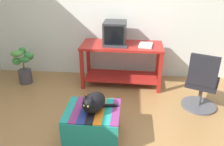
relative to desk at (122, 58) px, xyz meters
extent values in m
plane|color=olive|center=(-0.16, -1.60, -0.51)|extent=(14.00, 14.00, 0.00)
cube|color=silver|center=(-0.16, 0.45, 0.79)|extent=(8.00, 0.10, 2.60)
cube|color=maroon|center=(-0.66, -0.25, -0.15)|extent=(0.06, 0.06, 0.71)
cube|color=maroon|center=(0.65, -0.28, -0.15)|extent=(0.06, 0.06, 0.71)
cube|color=maroon|center=(0.66, 0.25, -0.15)|extent=(0.06, 0.06, 0.71)
cube|color=maroon|center=(-0.65, 0.28, -0.15)|extent=(0.06, 0.06, 0.71)
cube|color=maroon|center=(0.00, 0.00, -0.37)|extent=(1.28, 0.54, 0.02)
cube|color=maroon|center=(0.00, 0.00, 0.22)|extent=(1.40, 0.63, 0.04)
cube|color=#28282B|center=(-0.12, 0.06, 0.25)|extent=(0.27, 0.30, 0.02)
cube|color=#28282B|center=(-0.12, 0.06, 0.43)|extent=(0.38, 0.43, 0.38)
cube|color=black|center=(-0.13, -0.16, 0.44)|extent=(0.31, 0.02, 0.29)
cube|color=#333338|center=(-0.10, -0.13, 0.25)|extent=(0.41, 0.19, 0.02)
cube|color=white|center=(0.40, -0.05, 0.26)|extent=(0.25, 0.30, 0.04)
cube|color=#7A664C|center=(-0.27, -1.49, -0.31)|extent=(0.62, 0.52, 0.39)
cube|color=#1E897A|center=(-0.27, -1.78, -0.28)|extent=(0.65, 0.01, 0.31)
cube|color=#1E897A|center=(-0.55, -1.49, -0.11)|extent=(0.09, 0.56, 0.02)
cube|color=#7A2D6B|center=(-0.46, -1.49, -0.11)|extent=(0.09, 0.56, 0.02)
cube|color=navy|center=(-0.36, -1.49, -0.11)|extent=(0.09, 0.56, 0.02)
cube|color=black|center=(-0.27, -1.49, -0.11)|extent=(0.09, 0.56, 0.02)
cube|color=orange|center=(-0.18, -1.49, -0.11)|extent=(0.09, 0.56, 0.02)
cube|color=#1E897A|center=(-0.09, -1.49, -0.11)|extent=(0.09, 0.56, 0.02)
cube|color=#7A2D6B|center=(0.01, -1.49, -0.11)|extent=(0.09, 0.56, 0.02)
ellipsoid|color=black|center=(-0.25, -1.49, 0.00)|extent=(0.34, 0.42, 0.21)
sphere|color=black|center=(-0.29, -1.62, 0.05)|extent=(0.14, 0.14, 0.14)
cylinder|color=black|center=(-0.12, -1.42, -0.08)|extent=(0.30, 0.08, 0.04)
cone|color=black|center=(-0.33, -1.61, 0.14)|extent=(0.05, 0.05, 0.06)
cone|color=black|center=(-0.25, -1.63, 0.14)|extent=(0.05, 0.05, 0.06)
sphere|color=#C6D151|center=(-0.33, -1.67, 0.06)|extent=(0.02, 0.02, 0.02)
sphere|color=#C6D151|center=(-0.28, -1.68, 0.06)|extent=(0.02, 0.02, 0.02)
cylinder|color=#3D3D42|center=(-1.75, -0.11, -0.38)|extent=(0.23, 0.23, 0.25)
cylinder|color=brown|center=(-1.75, -0.11, -0.19)|extent=(0.03, 0.03, 0.13)
ellipsoid|color=#38843D|center=(-1.64, -0.08, 0.01)|extent=(0.18, 0.14, 0.13)
ellipsoid|color=#2D7033|center=(-1.68, -0.03, -0.04)|extent=(0.18, 0.11, 0.10)
ellipsoid|color=#38843D|center=(-1.78, 0.00, 0.08)|extent=(0.14, 0.09, 0.12)
ellipsoid|color=#4C8E42|center=(-1.82, -0.06, 0.06)|extent=(0.19, 0.08, 0.08)
ellipsoid|color=#38843D|center=(-1.85, -0.15, -0.08)|extent=(0.16, 0.09, 0.14)
ellipsoid|color=#4C8E42|center=(-1.80, -0.20, 0.09)|extent=(0.20, 0.14, 0.11)
ellipsoid|color=#2D7033|center=(-1.66, -0.22, -0.01)|extent=(0.19, 0.08, 0.10)
cylinder|color=#4C4C51|center=(1.22, -0.66, -0.49)|extent=(0.52, 0.52, 0.03)
cylinder|color=#4C4C51|center=(1.22, -0.66, -0.31)|extent=(0.05, 0.05, 0.34)
cube|color=black|center=(1.22, -0.66, -0.10)|extent=(0.55, 0.55, 0.08)
cube|color=black|center=(1.14, -0.83, 0.16)|extent=(0.37, 0.21, 0.44)
cylinder|color=#B7B7BC|center=(0.46, -0.03, 0.24)|extent=(0.14, 0.05, 0.01)
camera|label=1|loc=(0.16, -3.77, 1.44)|focal=36.95mm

